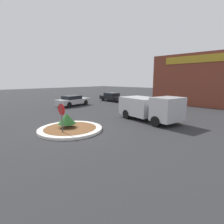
% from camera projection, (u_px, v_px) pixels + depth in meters
% --- Properties ---
extents(ground_plane, '(120.00, 120.00, 0.00)m').
position_uv_depth(ground_plane, '(71.00, 130.00, 12.01)').
color(ground_plane, '#2D2D30').
extents(traffic_island, '(4.32, 4.32, 0.17)m').
position_uv_depth(traffic_island, '(70.00, 129.00, 12.00)').
color(traffic_island, silver).
rests_on(traffic_island, ground_plane).
extents(stop_sign, '(0.74, 0.07, 2.00)m').
position_uv_depth(stop_sign, '(62.00, 113.00, 10.82)').
color(stop_sign, '#4C4C51').
rests_on(stop_sign, ground_plane).
extents(island_shrub, '(1.22, 1.22, 1.00)m').
position_uv_depth(island_shrub, '(67.00, 118.00, 12.02)').
color(island_shrub, brown).
rests_on(island_shrub, traffic_island).
extents(utility_truck, '(5.75, 3.30, 2.13)m').
position_uv_depth(utility_truck, '(149.00, 107.00, 14.63)').
color(utility_truck, '#B2B2B7').
rests_on(utility_truck, ground_plane).
extents(storefront_building, '(12.99, 6.07, 6.75)m').
position_uv_depth(storefront_building, '(207.00, 80.00, 23.76)').
color(storefront_building, brown).
rests_on(storefront_building, ground_plane).
extents(parked_sedan_silver, '(2.36, 4.75, 1.36)m').
position_uv_depth(parked_sedan_silver, '(73.00, 100.00, 23.14)').
color(parked_sedan_silver, '#B7B7BC').
rests_on(parked_sedan_silver, ground_plane).
extents(parked_sedan_black, '(4.56, 2.11, 1.35)m').
position_uv_depth(parked_sedan_black, '(112.00, 97.00, 28.05)').
color(parked_sedan_black, black).
rests_on(parked_sedan_black, ground_plane).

